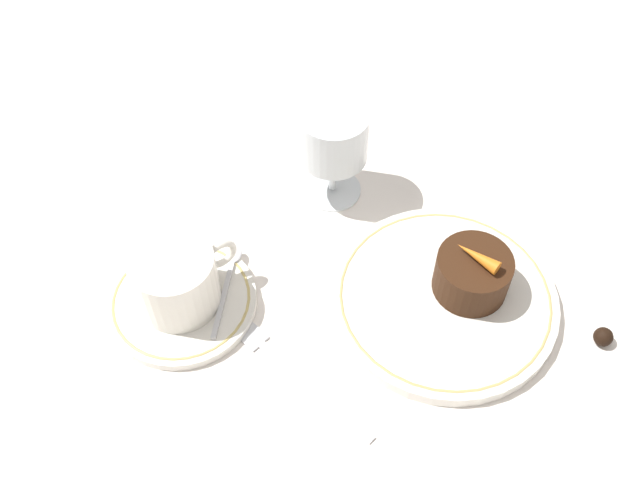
{
  "coord_description": "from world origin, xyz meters",
  "views": [
    {
      "loc": [
        -0.33,
        -0.3,
        0.64
      ],
      "look_at": [
        -0.08,
        0.07,
        0.04
      ],
      "focal_mm": 42.0,
      "sensor_mm": 36.0,
      "label": 1
    }
  ],
  "objects_px": {
    "dinner_plate": "(444,299)",
    "dessert_cake": "(472,274)",
    "coffee_cup": "(176,278)",
    "fork": "(279,359)",
    "wine_glass": "(333,140)"
  },
  "relations": [
    {
      "from": "dinner_plate",
      "to": "dessert_cake",
      "type": "distance_m",
      "value": 0.04
    },
    {
      "from": "coffee_cup",
      "to": "dessert_cake",
      "type": "relative_size",
      "value": 1.46
    },
    {
      "from": "coffee_cup",
      "to": "fork",
      "type": "bearing_deg",
      "value": -66.45
    },
    {
      "from": "wine_glass",
      "to": "dessert_cake",
      "type": "bearing_deg",
      "value": -79.77
    },
    {
      "from": "coffee_cup",
      "to": "dessert_cake",
      "type": "distance_m",
      "value": 0.29
    },
    {
      "from": "dinner_plate",
      "to": "dessert_cake",
      "type": "bearing_deg",
      "value": -9.91
    },
    {
      "from": "coffee_cup",
      "to": "dessert_cake",
      "type": "xyz_separation_m",
      "value": [
        0.24,
        -0.15,
        -0.01
      ]
    },
    {
      "from": "wine_glass",
      "to": "fork",
      "type": "distance_m",
      "value": 0.23
    },
    {
      "from": "fork",
      "to": "dessert_cake",
      "type": "xyz_separation_m",
      "value": [
        0.2,
        -0.04,
        0.03
      ]
    },
    {
      "from": "dinner_plate",
      "to": "coffee_cup",
      "type": "distance_m",
      "value": 0.26
    },
    {
      "from": "coffee_cup",
      "to": "fork",
      "type": "distance_m",
      "value": 0.12
    },
    {
      "from": "dinner_plate",
      "to": "fork",
      "type": "xyz_separation_m",
      "value": [
        -0.17,
        0.04,
        -0.01
      ]
    },
    {
      "from": "dinner_plate",
      "to": "coffee_cup",
      "type": "xyz_separation_m",
      "value": [
        -0.22,
        0.15,
        0.04
      ]
    },
    {
      "from": "dinner_plate",
      "to": "fork",
      "type": "distance_m",
      "value": 0.17
    },
    {
      "from": "wine_glass",
      "to": "dessert_cake",
      "type": "xyz_separation_m",
      "value": [
        0.03,
        -0.19,
        -0.04
      ]
    }
  ]
}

